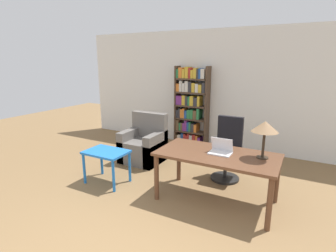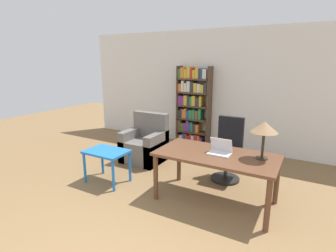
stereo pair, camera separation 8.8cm
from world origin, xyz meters
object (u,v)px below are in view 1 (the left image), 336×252
laptop (221,150)px  armchair (144,146)px  desk (217,159)px  side_table_blue (106,156)px  office_chair (227,151)px  bookshelf (190,107)px  table_lamp (265,128)px

laptop → armchair: size_ratio=0.32×
desk → side_table_blue: size_ratio=2.43×
office_chair → laptop: bearing=-81.4°
armchair → bookshelf: (0.40, 1.44, 0.62)m
laptop → bookshelf: bearing=122.9°
table_lamp → side_table_blue: bearing=-170.2°
laptop → bookshelf: 2.68m
side_table_blue → armchair: (-0.01, 1.13, -0.15)m
office_chair → armchair: size_ratio=1.12×
office_chair → side_table_blue: 2.06m
desk → table_lamp: table_lamp is taller
bookshelf → side_table_blue: bearing=-98.6°
office_chair → bookshelf: bookshelf is taller
desk → bookshelf: size_ratio=0.89×
laptop → side_table_blue: 1.89m
armchair → office_chair: bearing=0.1°
office_chair → side_table_blue: (-1.71, -1.13, -0.03)m
desk → table_lamp: bearing=11.7°
desk → office_chair: office_chair is taller
laptop → table_lamp: 0.67m
table_lamp → armchair: size_ratio=0.53×
desk → office_chair: bearing=95.6°
desk → laptop: laptop is taller
laptop → table_lamp: (0.55, 0.09, 0.37)m
side_table_blue → table_lamp: bearing=9.8°
table_lamp → laptop: bearing=-170.9°
desk → office_chair: size_ratio=1.55×
laptop → office_chair: bearing=98.6°
side_table_blue → bookshelf: size_ratio=0.37×
office_chair → bookshelf: bearing=132.8°
desk → bookshelf: bookshelf is taller
side_table_blue → armchair: 1.14m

